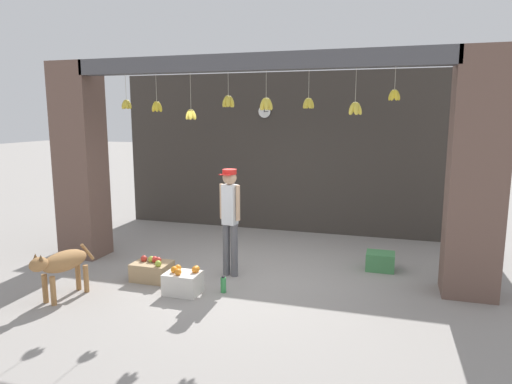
{
  "coord_description": "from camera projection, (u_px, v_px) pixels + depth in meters",
  "views": [
    {
      "loc": [
        2.03,
        -6.26,
        2.45
      ],
      "look_at": [
        0.0,
        0.45,
        1.25
      ],
      "focal_mm": 32.0,
      "sensor_mm": 36.0,
      "label": 1
    }
  ],
  "objects": [
    {
      "name": "wall_clock",
      "position": [
        265.0,
        112.0,
        9.44
      ],
      "size": [
        0.27,
        0.03,
        0.27
      ],
      "color": "black"
    },
    {
      "name": "water_bottle",
      "position": [
        223.0,
        285.0,
        6.34
      ],
      "size": [
        0.08,
        0.08,
        0.24
      ],
      "color": "#38934C",
      "rests_on": "ground_plane"
    },
    {
      "name": "shop_pillar_right",
      "position": [
        476.0,
        176.0,
        6.02
      ],
      "size": [
        0.7,
        0.6,
        3.3
      ],
      "primitive_type": "cube",
      "color": "brown",
      "rests_on": "ground_plane"
    },
    {
      "name": "produce_box_green",
      "position": [
        380.0,
        261.0,
        7.26
      ],
      "size": [
        0.44,
        0.36,
        0.28
      ],
      "primitive_type": "cube",
      "color": "#42844C",
      "rests_on": "ground_plane"
    },
    {
      "name": "shop_pillar_left",
      "position": [
        81.0,
        162.0,
        7.79
      ],
      "size": [
        0.7,
        0.6,
        3.3
      ],
      "primitive_type": "cube",
      "color": "brown",
      "rests_on": "ground_plane"
    },
    {
      "name": "ground_plane",
      "position": [
        247.0,
        278.0,
        6.9
      ],
      "size": [
        60.0,
        60.0,
        0.0
      ],
      "primitive_type": "plane",
      "color": "gray"
    },
    {
      "name": "dog",
      "position": [
        62.0,
        264.0,
        6.07
      ],
      "size": [
        0.42,
        0.99,
        0.71
      ],
      "rotation": [
        0.0,
        0.0,
        -1.8
      ],
      "color": "#9E7042",
      "rests_on": "ground_plane"
    },
    {
      "name": "fruit_crate_oranges",
      "position": [
        183.0,
        282.0,
        6.29
      ],
      "size": [
        0.48,
        0.36,
        0.39
      ],
      "color": "silver",
      "rests_on": "ground_plane"
    },
    {
      "name": "shopkeeper",
      "position": [
        230.0,
        214.0,
        6.87
      ],
      "size": [
        0.34,
        0.28,
        1.65
      ],
      "rotation": [
        0.0,
        0.0,
        2.97
      ],
      "color": "#56565B",
      "rests_on": "ground_plane"
    },
    {
      "name": "storefront_awning",
      "position": [
        249.0,
        66.0,
        6.49
      ],
      "size": [
        5.58,
        0.25,
        0.95
      ],
      "color": "#4C4C51"
    },
    {
      "name": "shop_back_wall",
      "position": [
        292.0,
        153.0,
        9.49
      ],
      "size": [
        7.48,
        0.12,
        3.3
      ],
      "primitive_type": "cube",
      "color": "#38332D",
      "rests_on": "ground_plane"
    },
    {
      "name": "fruit_crate_apples",
      "position": [
        152.0,
        270.0,
        6.82
      ],
      "size": [
        0.55,
        0.42,
        0.36
      ],
      "color": "tan",
      "rests_on": "ground_plane"
    }
  ]
}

